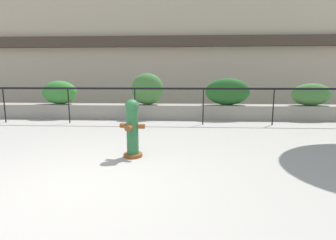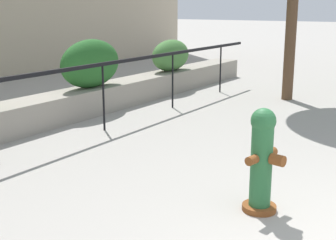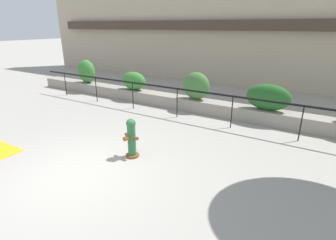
{
  "view_description": "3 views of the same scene",
  "coord_description": "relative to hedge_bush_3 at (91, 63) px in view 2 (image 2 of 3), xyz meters",
  "views": [
    {
      "loc": [
        1.48,
        -3.26,
        1.49
      ],
      "look_at": [
        1.14,
        3.14,
        0.42
      ],
      "focal_mm": 28.0,
      "sensor_mm": 36.0,
      "label": 1
    },
    {
      "loc": [
        -3.69,
        -0.21,
        2.06
      ],
      "look_at": [
        0.3,
        2.4,
        0.89
      ],
      "focal_mm": 50.0,
      "sensor_mm": 36.0,
      "label": 2
    },
    {
      "loc": [
        4.7,
        -3.47,
        3.35
      ],
      "look_at": [
        0.86,
        2.82,
        0.68
      ],
      "focal_mm": 28.0,
      "sensor_mm": 36.0,
      "label": 3
    }
  ],
  "objects": [
    {
      "name": "hedge_bush_3",
      "position": [
        0.0,
        0.0,
        0.0
      ],
      "size": [
        1.54,
        0.58,
        0.93
      ],
      "primitive_type": "ellipsoid",
      "color": "#235B23",
      "rests_on": "planter_wall_low"
    },
    {
      "name": "hedge_bush_4",
      "position": [
        2.85,
        0.0,
        -0.09
      ],
      "size": [
        1.37,
        0.59,
        0.76
      ],
      "primitive_type": "ellipsoid",
      "color": "#427538",
      "rests_on": "planter_wall_low"
    },
    {
      "name": "fire_hydrant",
      "position": [
        -2.5,
        -4.55,
        -0.41
      ],
      "size": [
        0.48,
        0.46,
        1.08
      ],
      "color": "brown",
      "rests_on": "ground"
    }
  ]
}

